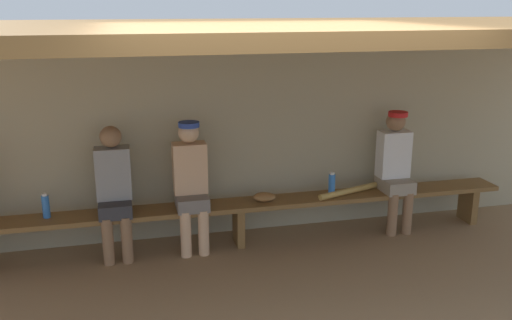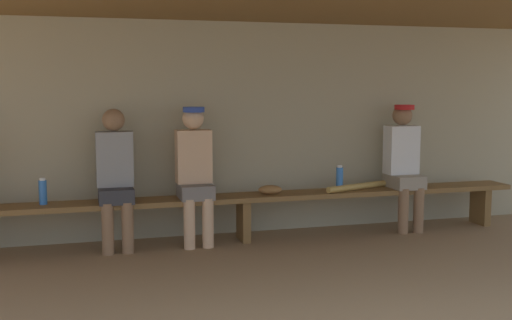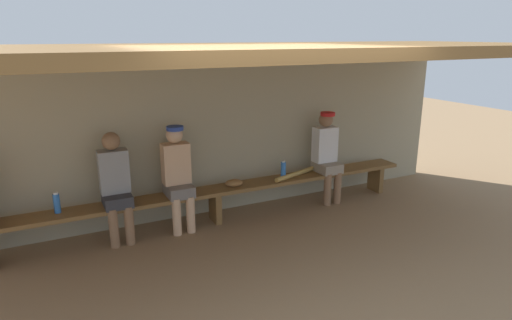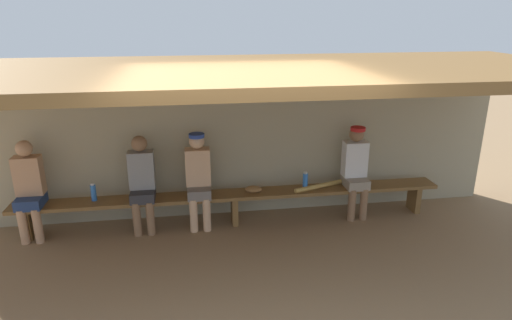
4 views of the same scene
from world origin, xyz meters
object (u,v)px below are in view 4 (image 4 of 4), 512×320
player_near_post (142,180)px  player_middle (198,176)px  player_in_blue (29,186)px  baseball_glove_dark_brown (254,189)px  water_bottle_orange (305,181)px  player_in_white (356,167)px  baseball_bat (320,186)px  bench (234,198)px  water_bottle_green (94,192)px

player_near_post → player_middle: player_middle is taller
player_in_blue → baseball_glove_dark_brown: 2.98m
water_bottle_orange → baseball_glove_dark_brown: size_ratio=1.13×
player_in_white → baseball_glove_dark_brown: 1.52m
baseball_bat → player_near_post: bearing=161.2°
baseball_bat → player_in_blue: bearing=161.2°
water_bottle_orange → player_near_post: bearing=179.1°
player_in_blue → player_near_post: bearing=0.0°
player_in_white → baseball_bat: size_ratio=1.59×
bench → player_middle: (-0.49, 0.00, 0.36)m
player_in_blue → player_in_white: bearing=0.0°
baseball_bat → baseball_glove_dark_brown: bearing=161.6°
player_near_post → baseball_glove_dark_brown: bearing=-0.4°
player_middle → baseball_bat: (1.75, -0.00, -0.25)m
bench → player_middle: bearing=179.6°
player_near_post → water_bottle_orange: bearing=-0.9°
player_in_blue → baseball_glove_dark_brown: bearing=-0.2°
bench → player_in_blue: 2.71m
bench → baseball_glove_dark_brown: (0.28, -0.01, 0.12)m
player_in_blue → water_bottle_orange: player_in_blue is taller
bench → baseball_glove_dark_brown: 0.30m
bench → player_near_post: (-1.25, 0.00, 0.34)m
baseball_glove_dark_brown → player_near_post: bearing=-169.2°
water_bottle_green → player_in_blue: bearing=-177.4°
player_in_blue → water_bottle_green: player_in_blue is taller
player_middle → baseball_glove_dark_brown: player_middle is taller
baseball_glove_dark_brown → baseball_bat: size_ratio=0.28×
player_near_post → player_in_white: bearing=0.0°
player_middle → water_bottle_green: (-1.41, 0.04, -0.17)m
bench → baseball_bat: 1.26m
bench → water_bottle_orange: bearing=-1.9°
player_middle → player_in_blue: (-2.20, -0.00, -0.02)m
player_in_white → player_in_blue: player_in_white is taller
player_middle → baseball_glove_dark_brown: bearing=-0.7°
player_near_post → player_in_blue: (-1.44, 0.00, 0.00)m
player_near_post → baseball_glove_dark_brown: player_near_post is taller
player_in_white → player_near_post: 3.03m
player_middle → player_in_blue: bearing=-180.0°
water_bottle_green → baseball_glove_dark_brown: (2.18, -0.05, -0.07)m
player_near_post → baseball_bat: 2.52m
player_in_white → water_bottle_green: (-3.68, 0.04, -0.17)m
player_in_white → player_in_blue: 4.47m
player_near_post → player_middle: 0.76m
player_near_post → player_middle: bearing=0.0°
player_near_post → player_in_blue: same height
water_bottle_orange → player_in_blue: bearing=179.4°
baseball_glove_dark_brown → baseball_bat: (0.98, 0.01, -0.01)m
water_bottle_orange → baseball_bat: 0.26m
player_in_white → water_bottle_orange: bearing=-177.2°
baseball_bat → water_bottle_green: bearing=160.5°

